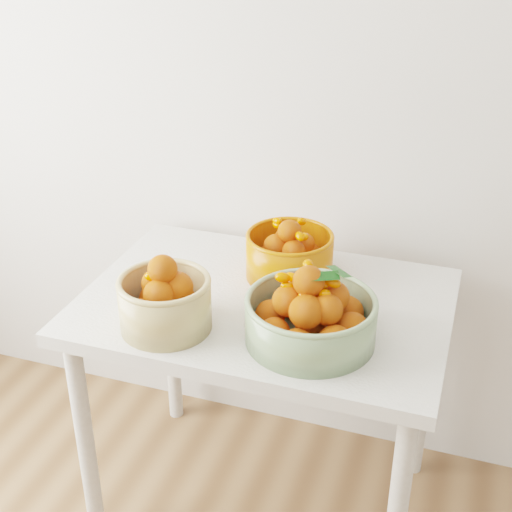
% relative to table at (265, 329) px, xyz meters
% --- Properties ---
extents(table, '(1.00, 0.70, 0.75)m').
position_rel_table_xyz_m(table, '(0.00, 0.00, 0.00)').
color(table, silver).
rests_on(table, ground).
extents(bowl_cream, '(0.25, 0.25, 0.20)m').
position_rel_table_xyz_m(bowl_cream, '(-0.20, -0.21, 0.17)').
color(bowl_cream, tan).
rests_on(bowl_cream, table).
extents(bowl_green, '(0.43, 0.43, 0.21)m').
position_rel_table_xyz_m(bowl_green, '(0.17, -0.15, 0.17)').
color(bowl_green, gray).
rests_on(bowl_green, table).
extents(bowl_orange, '(0.33, 0.33, 0.18)m').
position_rel_table_xyz_m(bowl_orange, '(0.02, 0.15, 0.17)').
color(bowl_orange, '#CF550A').
rests_on(bowl_orange, table).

